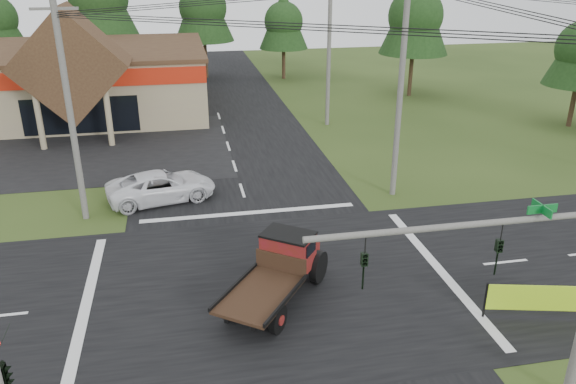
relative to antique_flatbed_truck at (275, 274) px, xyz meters
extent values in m
plane|color=#2C4016|center=(0.05, 0.95, -1.18)|extent=(120.00, 120.00, 0.00)
cube|color=black|center=(0.05, 0.95, -1.17)|extent=(12.00, 120.00, 0.02)
cube|color=black|center=(0.05, 0.95, -1.17)|extent=(120.00, 12.00, 0.02)
cube|color=black|center=(-13.95, 19.95, -1.17)|extent=(28.00, 14.00, 0.02)
cube|color=tan|center=(-15.95, 30.95, 1.32)|extent=(30.00, 15.00, 5.00)
cube|color=#3E2619|center=(-15.95, 30.95, 3.87)|extent=(30.40, 15.40, 0.30)
cube|color=#3E2619|center=(-9.95, 22.45, 4.12)|extent=(7.78, 4.00, 7.78)
cylinder|color=tan|center=(-12.15, 20.75, 0.82)|extent=(0.40, 0.40, 4.00)
cylinder|color=tan|center=(-7.75, 20.75, 0.82)|extent=(0.40, 0.40, 4.00)
cube|color=black|center=(-9.95, 23.43, 0.32)|extent=(8.00, 0.08, 2.60)
cylinder|color=#595651|center=(3.55, -6.55, 4.82)|extent=(8.00, 0.16, 0.16)
imported|color=black|center=(4.55, -6.55, 3.82)|extent=(0.16, 0.20, 1.00)
imported|color=black|center=(1.05, -6.55, 3.82)|extent=(0.16, 0.20, 1.00)
cube|color=#0C6626|center=(5.55, -6.55, 5.07)|extent=(0.80, 0.04, 0.22)
cylinder|color=#595651|center=(-7.95, 8.95, 4.07)|extent=(0.30, 0.30, 10.50)
cube|color=#595651|center=(-7.95, 8.95, 8.72)|extent=(2.00, 0.12, 0.12)
cylinder|color=#595651|center=(8.05, 8.95, 4.57)|extent=(0.30, 0.30, 11.50)
cylinder|color=#595651|center=(8.05, 22.95, 4.42)|extent=(0.30, 0.30, 11.20)
cylinder|color=#332316|center=(-19.95, 42.95, 0.57)|extent=(0.36, 0.36, 3.50)
cylinder|color=#332316|center=(-9.95, 41.95, 1.09)|extent=(0.36, 0.36, 4.55)
cylinder|color=#332316|center=(0.05, 42.95, 0.74)|extent=(0.36, 0.36, 3.85)
cone|color=black|center=(0.05, 42.95, 6.30)|extent=(6.16, 6.16, 7.26)
sphere|color=black|center=(0.05, 42.95, 5.97)|extent=(4.84, 4.84, 4.84)
cylinder|color=#332316|center=(8.05, 40.95, 0.39)|extent=(0.36, 0.36, 3.15)
cone|color=black|center=(8.05, 40.95, 4.94)|extent=(5.04, 5.04, 5.94)
sphere|color=black|center=(8.05, 40.95, 4.67)|extent=(3.96, 3.96, 3.96)
cylinder|color=#332316|center=(18.05, 30.95, 0.74)|extent=(0.36, 0.36, 3.85)
cone|color=black|center=(18.05, 30.95, 6.30)|extent=(6.16, 6.16, 7.26)
sphere|color=black|center=(18.05, 30.95, 5.97)|extent=(4.84, 4.84, 4.84)
cylinder|color=#332316|center=(26.05, 18.95, 0.39)|extent=(0.36, 0.36, 3.15)
imported|color=white|center=(-4.25, 10.51, -0.40)|extent=(6.06, 3.80, 1.56)
camera|label=1|loc=(-2.96, -17.60, 10.77)|focal=35.00mm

